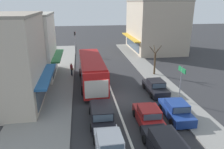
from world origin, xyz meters
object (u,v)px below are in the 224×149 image
(traffic_light_downstreet, at_px, (75,39))
(directional_road_sign, at_px, (181,76))
(sedan_queue_gap_filler, at_px, (110,146))
(wagon_adjacent_lane_trail, at_px, (165,146))
(city_bus, at_px, (92,69))
(pedestrian_with_handbag_near, at_px, (72,69))
(parked_sedan_kerb_second, at_px, (156,87))
(wagon_behind_bus_near, at_px, (101,114))
(sedan_adjacent_lane_lead, at_px, (149,117))
(street_tree_right, at_px, (155,61))
(parked_sedan_kerb_front, at_px, (176,110))

(traffic_light_downstreet, height_order, directional_road_sign, traffic_light_downstreet)
(sedan_queue_gap_filler, relative_size, wagon_adjacent_lane_trail, 0.93)
(wagon_adjacent_lane_trail, bearing_deg, city_bus, 105.86)
(traffic_light_downstreet, relative_size, pedestrian_with_handbag_near, 2.58)
(parked_sedan_kerb_second, bearing_deg, wagon_behind_bus_near, -140.88)
(wagon_adjacent_lane_trail, relative_size, pedestrian_with_handbag_near, 2.80)
(sedan_queue_gap_filler, bearing_deg, traffic_light_downstreet, 94.90)
(sedan_adjacent_lane_lead, height_order, directional_road_sign, directional_road_sign)
(street_tree_right, distance_m, pedestrian_with_handbag_near, 10.97)
(sedan_adjacent_lane_lead, bearing_deg, traffic_light_downstreet, 103.34)
(city_bus, height_order, sedan_adjacent_lane_lead, city_bus)
(sedan_adjacent_lane_lead, distance_m, wagon_behind_bus_near, 3.78)
(sedan_queue_gap_filler, xyz_separation_m, street_tree_right, (8.08, 15.02, 1.24))
(parked_sedan_kerb_second, height_order, directional_road_sign, directional_road_sign)
(sedan_queue_gap_filler, height_order, wagon_behind_bus_near, wagon_behind_bus_near)
(sedan_queue_gap_filler, relative_size, sedan_adjacent_lane_lead, 1.00)
(parked_sedan_kerb_front, distance_m, parked_sedan_kerb_second, 5.30)
(city_bus, xyz_separation_m, traffic_light_downstreet, (-2.10, 15.92, 0.97))
(wagon_adjacent_lane_trail, distance_m, parked_sedan_kerb_second, 10.23)
(parked_sedan_kerb_second, bearing_deg, parked_sedan_kerb_front, -90.34)
(sedan_queue_gap_filler, bearing_deg, parked_sedan_kerb_front, 32.06)
(directional_road_sign, relative_size, street_tree_right, 0.90)
(parked_sedan_kerb_second, distance_m, pedestrian_with_handbag_near, 11.33)
(wagon_adjacent_lane_trail, xyz_separation_m, street_tree_right, (4.63, 15.69, 1.15))
(city_bus, relative_size, traffic_light_downstreet, 2.60)
(parked_sedan_kerb_second, bearing_deg, traffic_light_downstreet, 114.01)
(sedan_adjacent_lane_lead, xyz_separation_m, pedestrian_with_handbag_near, (-6.40, 12.79, 0.40))
(traffic_light_downstreet, xyz_separation_m, pedestrian_with_handbag_near, (-0.36, -12.68, -1.79))
(parked_sedan_kerb_front, relative_size, directional_road_sign, 1.18)
(city_bus, relative_size, street_tree_right, 2.73)
(city_bus, height_order, sedan_queue_gap_filler, city_bus)
(wagon_adjacent_lane_trail, distance_m, parked_sedan_kerb_front, 5.31)
(street_tree_right, bearing_deg, pedestrian_with_handbag_near, 174.88)
(directional_road_sign, bearing_deg, traffic_light_downstreet, 114.99)
(sedan_queue_gap_filler, height_order, sedan_adjacent_lane_lead, same)
(wagon_behind_bus_near, xyz_separation_m, parked_sedan_kerb_front, (6.31, -0.14, -0.08))
(city_bus, xyz_separation_m, wagon_adjacent_lane_trail, (3.82, -13.43, -1.14))
(sedan_adjacent_lane_lead, xyz_separation_m, traffic_light_downstreet, (-6.04, 25.47, 2.19))
(sedan_adjacent_lane_lead, xyz_separation_m, wagon_behind_bus_near, (-3.69, 0.82, 0.08))
(directional_road_sign, bearing_deg, sedan_queue_gap_filler, -139.26)
(sedan_queue_gap_filler, xyz_separation_m, parked_sedan_kerb_second, (6.23, 9.18, 0.00))
(parked_sedan_kerb_front, relative_size, parked_sedan_kerb_second, 1.00)
(wagon_adjacent_lane_trail, bearing_deg, sedan_adjacent_lane_lead, 88.17)
(parked_sedan_kerb_front, bearing_deg, traffic_light_downstreet, 109.23)
(directional_road_sign, distance_m, pedestrian_with_handbag_near, 14.19)
(sedan_queue_gap_filler, height_order, street_tree_right, street_tree_right)
(sedan_adjacent_lane_lead, xyz_separation_m, parked_sedan_kerb_second, (2.65, 5.97, 0.00))
(wagon_behind_bus_near, xyz_separation_m, parked_sedan_kerb_second, (6.34, 5.16, -0.08))
(street_tree_right, bearing_deg, sedan_adjacent_lane_lead, -110.86)
(sedan_queue_gap_filler, xyz_separation_m, directional_road_sign, (7.78, 6.71, 2.01))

